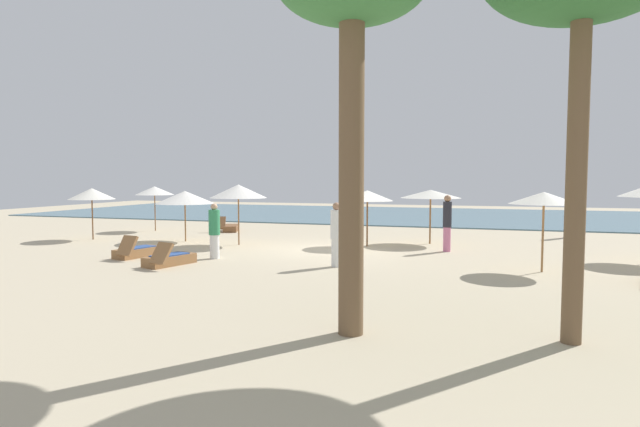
# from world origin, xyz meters

# --- Properties ---
(ground_plane) EXTENTS (60.00, 60.00, 0.00)m
(ground_plane) POSITION_xyz_m (0.00, 0.00, 0.00)
(ground_plane) COLOR #BCAD8E
(ocean_water) EXTENTS (48.00, 16.00, 0.06)m
(ocean_water) POSITION_xyz_m (0.00, 17.00, 0.03)
(ocean_water) COLOR slate
(ocean_water) RESTS_ON ground_plane
(umbrella_0) EXTENTS (1.77, 1.77, 2.11)m
(umbrella_0) POSITION_xyz_m (6.68, -2.22, 1.94)
(umbrella_0) COLOR olive
(umbrella_0) RESTS_ON ground_plane
(umbrella_1) EXTENTS (1.78, 1.78, 2.05)m
(umbrella_1) POSITION_xyz_m (-9.66, 0.10, 1.82)
(umbrella_1) COLOR brown
(umbrella_1) RESTS_ON ground_plane
(umbrella_2) EXTENTS (1.74, 1.74, 2.06)m
(umbrella_2) POSITION_xyz_m (-9.33, 3.77, 1.86)
(umbrella_2) COLOR brown
(umbrella_2) RESTS_ON ground_plane
(umbrella_3) EXTENTS (2.25, 2.25, 1.95)m
(umbrella_3) POSITION_xyz_m (-5.83, 0.71, 1.71)
(umbrella_3) COLOR olive
(umbrella_3) RESTS_ON ground_plane
(umbrella_5) EXTENTS (2.23, 2.23, 2.01)m
(umbrella_5) POSITION_xyz_m (3.27, 2.84, 1.86)
(umbrella_5) COLOR brown
(umbrella_5) RESTS_ON ground_plane
(umbrella_6) EXTENTS (1.85, 1.85, 2.01)m
(umbrella_6) POSITION_xyz_m (1.19, 1.42, 1.82)
(umbrella_6) COLOR brown
(umbrella_6) RESTS_ON ground_plane
(umbrella_7) EXTENTS (2.08, 2.08, 2.21)m
(umbrella_7) POSITION_xyz_m (-3.38, 0.37, 1.97)
(umbrella_7) COLOR brown
(umbrella_7) RESTS_ON ground_plane
(lounger_0) EXTENTS (1.03, 1.76, 0.72)m
(lounger_0) POSITION_xyz_m (-3.24, -4.29, 0.18)
(lounger_0) COLOR olive
(lounger_0) RESTS_ON ground_plane
(lounger_1) EXTENTS (1.16, 1.77, 0.71)m
(lounger_1) POSITION_xyz_m (-5.95, 4.62, 0.17)
(lounger_1) COLOR brown
(lounger_1) RESTS_ON ground_plane
(lounger_3) EXTENTS (0.92, 1.73, 0.74)m
(lounger_3) POSITION_xyz_m (-5.08, -3.26, 0.18)
(lounger_3) COLOR olive
(lounger_3) RESTS_ON ground_plane
(person_0) EXTENTS (0.47, 0.47, 1.79)m
(person_0) POSITION_xyz_m (1.31, -3.06, 0.91)
(person_0) COLOR white
(person_0) RESTS_ON ground_plane
(person_1) EXTENTS (0.40, 0.40, 1.69)m
(person_1) POSITION_xyz_m (-2.63, -2.79, 0.85)
(person_1) COLOR white
(person_1) RESTS_ON ground_plane
(person_2) EXTENTS (0.36, 0.36, 1.90)m
(person_2) POSITION_xyz_m (8.55, 6.62, 0.97)
(person_2) COLOR #D17299
(person_2) RESTS_ON ground_plane
(person_3) EXTENTS (0.40, 0.40, 1.89)m
(person_3) POSITION_xyz_m (4.02, 0.92, 0.98)
(person_3) COLOR #D17299
(person_3) RESTS_ON ground_plane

